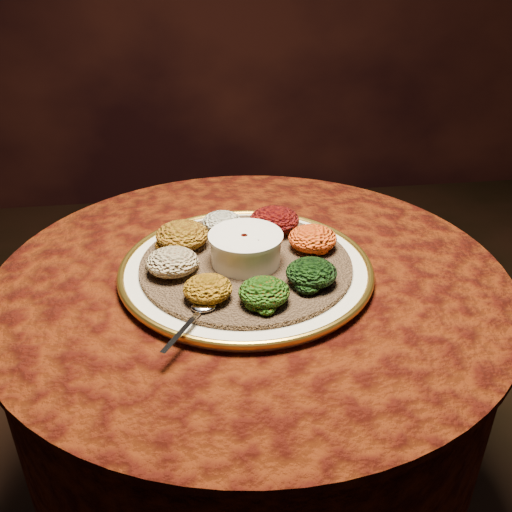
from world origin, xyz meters
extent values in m
cylinder|color=black|center=(0.00, 0.00, 0.34)|extent=(0.12, 0.12, 0.68)
cylinder|color=black|center=(0.00, 0.00, 0.70)|extent=(0.80, 0.80, 0.04)
cylinder|color=#431405|center=(0.00, 0.00, 0.56)|extent=(0.93, 0.93, 0.34)
cylinder|color=#431405|center=(0.00, 0.00, 0.73)|extent=(0.96, 0.96, 0.01)
cylinder|color=white|center=(-0.01, -0.01, 0.74)|extent=(0.47, 0.47, 0.02)
torus|color=#BD8E2F|center=(-0.01, -0.01, 0.75)|extent=(0.47, 0.47, 0.01)
cylinder|color=brown|center=(-0.01, -0.01, 0.76)|extent=(0.46, 0.46, 0.01)
cylinder|color=white|center=(-0.01, -0.01, 0.79)|extent=(0.13, 0.13, 0.06)
cylinder|color=white|center=(-0.01, -0.01, 0.82)|extent=(0.14, 0.14, 0.01)
cylinder|color=#500A04|center=(-0.01, -0.01, 0.81)|extent=(0.11, 0.11, 0.01)
ellipsoid|color=silver|center=(-0.10, -0.15, 0.77)|extent=(0.04, 0.03, 0.01)
cube|color=silver|center=(-0.13, -0.21, 0.77)|extent=(0.07, 0.10, 0.00)
ellipsoid|color=silver|center=(-0.04, 0.12, 0.78)|extent=(0.08, 0.08, 0.04)
ellipsoid|color=black|center=(0.06, 0.11, 0.79)|extent=(0.10, 0.10, 0.05)
ellipsoid|color=#BD7F0F|center=(0.12, 0.02, 0.78)|extent=(0.09, 0.09, 0.04)
ellipsoid|color=black|center=(0.09, -0.10, 0.78)|extent=(0.09, 0.08, 0.04)
ellipsoid|color=#9F2E0A|center=(0.00, -0.14, 0.78)|extent=(0.08, 0.08, 0.04)
ellipsoid|color=#9E5F0D|center=(-0.09, -0.12, 0.78)|extent=(0.08, 0.08, 0.04)
ellipsoid|color=maroon|center=(-0.14, -0.03, 0.78)|extent=(0.09, 0.09, 0.04)
ellipsoid|color=#966612|center=(-0.12, 0.07, 0.79)|extent=(0.10, 0.10, 0.05)
camera|label=1|loc=(-0.12, -0.90, 1.30)|focal=40.00mm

